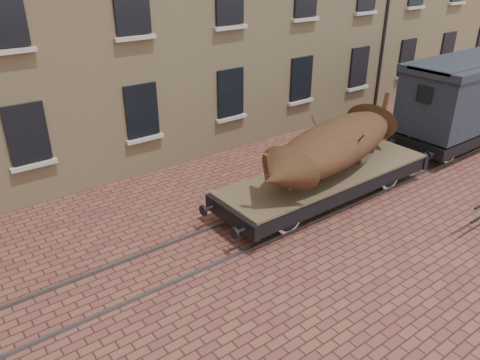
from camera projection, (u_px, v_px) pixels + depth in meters
ground at (303, 208)px, 13.66m from camera, size 90.00×90.00×0.00m
rail_track at (303, 208)px, 13.65m from camera, size 30.00×1.52×0.06m
flatcar_wagon at (327, 178)px, 13.82m from camera, size 7.87×2.13×1.19m
iron_boat at (335, 143)px, 13.50m from camera, size 6.85×3.23×1.64m
goods_van at (467, 93)px, 17.16m from camera, size 6.47×2.36×3.35m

